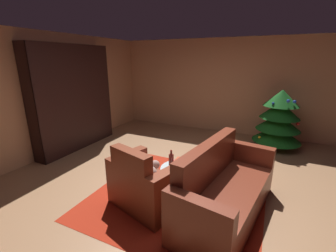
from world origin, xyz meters
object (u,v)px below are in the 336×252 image
at_px(couch_red, 224,191).
at_px(decorated_tree, 279,119).
at_px(coffee_table, 182,171).
at_px(bookshelf_unit, 78,99).
at_px(bottle_on_table, 171,160).
at_px(armchair_red, 145,185).
at_px(book_stack_on_table, 181,163).

distance_m(couch_red, decorated_tree, 2.95).
relative_size(coffee_table, decorated_tree, 0.48).
bearing_deg(bookshelf_unit, bottle_on_table, -18.57).
distance_m(bottle_on_table, decorated_tree, 3.09).
distance_m(armchair_red, couch_red, 1.07).
xyz_separation_m(bookshelf_unit, book_stack_on_table, (2.87, -0.87, -0.62)).
bearing_deg(couch_red, bottle_on_table, 170.72).
bearing_deg(coffee_table, decorated_tree, 65.07).
relative_size(bookshelf_unit, couch_red, 1.15).
relative_size(couch_red, book_stack_on_table, 8.81).
relative_size(bookshelf_unit, coffee_table, 3.52).
bearing_deg(decorated_tree, coffee_table, -114.93).
distance_m(bookshelf_unit, coffee_table, 3.14).
relative_size(couch_red, coffee_table, 3.06).
distance_m(bookshelf_unit, decorated_tree, 4.58).
bearing_deg(bookshelf_unit, decorated_tree, 23.40).
xyz_separation_m(armchair_red, coffee_table, (0.37, 0.45, 0.08)).
bearing_deg(bottle_on_table, couch_red, -9.28).
xyz_separation_m(couch_red, book_stack_on_table, (-0.69, 0.19, 0.18)).
relative_size(bookshelf_unit, bottle_on_table, 8.82).
relative_size(armchair_red, book_stack_on_table, 4.89).
bearing_deg(decorated_tree, couch_red, -102.23).
xyz_separation_m(armchair_red, decorated_tree, (1.64, 3.18, 0.36)).
distance_m(couch_red, bottle_on_table, 0.87).
distance_m(armchair_red, bottle_on_table, 0.54).
height_order(book_stack_on_table, bottle_on_table, bottle_on_table).
height_order(armchair_red, coffee_table, armchair_red).
relative_size(armchair_red, couch_red, 0.55).
bearing_deg(coffee_table, bookshelf_unit, 162.55).
relative_size(coffee_table, book_stack_on_table, 2.88).
height_order(armchair_red, decorated_tree, decorated_tree).
xyz_separation_m(couch_red, coffee_table, (-0.65, 0.14, 0.08)).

